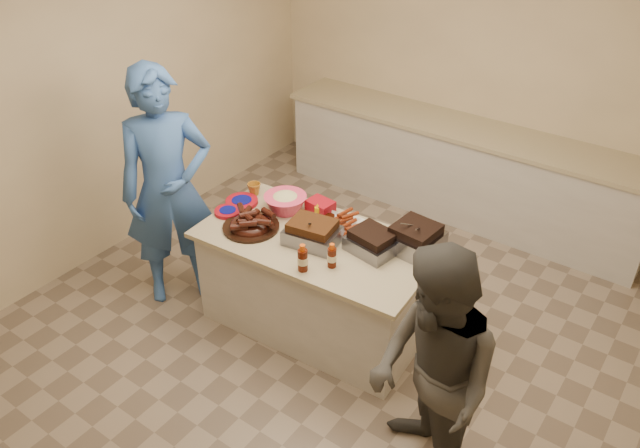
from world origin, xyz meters
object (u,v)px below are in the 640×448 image
Objects in this scene: coleslaw_bowl at (286,211)px; island at (316,324)px; bbq_bottle_a at (303,270)px; mustard_bottle at (317,217)px; guest_blue at (183,289)px; roasting_pan at (414,249)px; bbq_bottle_b at (332,266)px; plastic_cup at (255,194)px; rib_platter at (251,228)px.

island is at bearing -22.92° from coleslaw_bowl.
bbq_bottle_a reaches higher than mustard_bottle.
mustard_bottle is (-0.16, 0.24, 0.79)m from island.
bbq_bottle_a is 0.65m from mustard_bottle.
mustard_bottle is at bearing -25.08° from guest_blue.
mustard_bottle is (-0.78, -0.06, 0.00)m from roasting_pan.
plastic_cup is at bearing 157.95° from bbq_bottle_b.
plastic_cup is (-0.29, 0.38, 0.00)m from rib_platter.
plastic_cup is (-1.38, -0.08, 0.00)m from roasting_pan.
coleslaw_bowl reaches higher than bbq_bottle_b.
rib_platter is 0.48m from plastic_cup.
coleslaw_bowl is 0.35m from plastic_cup.
bbq_bottle_b is 0.09× the size of guest_blue.
bbq_bottle_b is (-0.35, -0.49, 0.00)m from roasting_pan.
mustard_bottle is 1.38m from guest_blue.
bbq_bottle_a is 0.10× the size of guest_blue.
rib_platter is at bearing -99.53° from coleslaw_bowl.
guest_blue is at bearing -168.52° from island.
bbq_bottle_b is at bearing -45.16° from mustard_bottle.
island is 14.26× the size of mustard_bottle.
coleslaw_bowl is at bearing -164.91° from mustard_bottle.
bbq_bottle_b reaches higher than guest_blue.
mustard_bottle is at bearing 134.84° from bbq_bottle_b.
rib_platter is at bearing -164.52° from island.
island is at bearing 144.32° from bbq_bottle_b.
island is 5.16× the size of roasting_pan.
mustard_bottle is at bearing 117.53° from bbq_bottle_a.
guest_blue is at bearing -147.04° from coleslaw_bowl.
bbq_bottle_a reaches higher than roasting_pan.
bbq_bottle_a is at bearing -132.49° from bbq_bottle_b.
bbq_bottle_a is 1.88× the size of plastic_cup.
island is 9.45× the size of bbq_bottle_b.
guest_blue is at bearing -167.92° from rib_platter.
island is 0.87m from bbq_bottle_a.
rib_platter is 0.74m from bbq_bottle_b.
guest_blue is at bearing -126.21° from plastic_cup.
guest_blue is at bearing -151.06° from mustard_bottle.
bbq_bottle_a is 1.06m from plastic_cup.
bbq_bottle_b is at bearing -120.10° from roasting_pan.
mustard_bottle is at bearing 120.35° from island.
bbq_bottle_b is 1.63m from guest_blue.
roasting_pan is 1.38m from plastic_cup.
mustard_bottle is 1.12× the size of plastic_cup.
coleslaw_bowl is 1.63× the size of bbq_bottle_a.
roasting_pan is at bearing 6.93° from coleslaw_bowl.
bbq_bottle_b reaches higher than plastic_cup.
plastic_cup is at bearing 127.75° from rib_platter.
bbq_bottle_a is 0.19m from bbq_bottle_b.
bbq_bottle_a is 1.12× the size of bbq_bottle_b.
roasting_pan is at bearing 54.81° from bbq_bottle_b.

